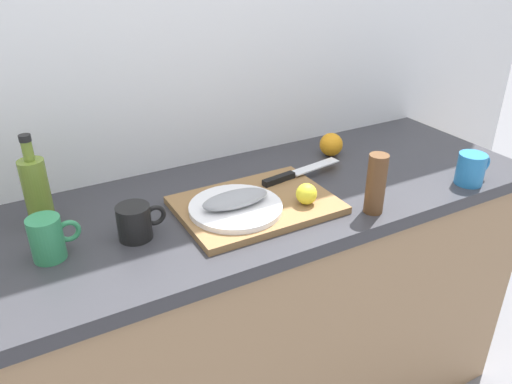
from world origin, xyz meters
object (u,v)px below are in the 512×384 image
chef_knife (292,174)px  pepper_mill (376,184)px  cutting_board (256,205)px  orange_0 (331,145)px  coffee_mug_0 (48,238)px  fish_fillet (235,199)px  coffee_mug_1 (135,222)px  coffee_mug_2 (471,169)px  white_plate (236,208)px  olive_oil_bottle (37,191)px  lemon_0 (306,194)px

chef_knife → pepper_mill: bearing=-77.4°
cutting_board → orange_0: bearing=26.4°
orange_0 → coffee_mug_0: bearing=-169.5°
cutting_board → chef_knife: 0.19m
cutting_board → pepper_mill: 0.33m
fish_fillet → coffee_mug_1: 0.26m
coffee_mug_0 → pepper_mill: pepper_mill is taller
coffee_mug_1 → coffee_mug_2: size_ratio=1.02×
coffee_mug_2 → orange_0: size_ratio=1.56×
coffee_mug_0 → orange_0: coffee_mug_0 is taller
coffee_mug_0 → pepper_mill: 0.82m
white_plate → fish_fillet: fish_fillet is taller
olive_oil_bottle → cutting_board: bearing=-20.0°
olive_oil_bottle → coffee_mug_1: olive_oil_bottle is taller
coffee_mug_0 → lemon_0: bearing=-8.8°
cutting_board → chef_knife: (0.17, 0.08, 0.02)m
fish_fillet → lemon_0: 0.19m
orange_0 → cutting_board: bearing=-153.6°
olive_oil_bottle → coffee_mug_1: bearing=-42.3°
fish_fillet → coffee_mug_2: 0.72m
white_plate → olive_oil_bottle: olive_oil_bottle is taller
fish_fillet → chef_knife: size_ratio=0.64×
fish_fillet → white_plate: bearing=0.0°
olive_oil_bottle → coffee_mug_2: size_ratio=2.04×
chef_knife → lemon_0: size_ratio=5.05×
coffee_mug_1 → pepper_mill: bearing=-17.2°
pepper_mill → coffee_mug_2: bearing=-1.2°
cutting_board → coffee_mug_0: 0.53m
fish_fillet → orange_0: (0.47, 0.21, -0.01)m
coffee_mug_0 → pepper_mill: size_ratio=0.69×
lemon_0 → coffee_mug_0: (-0.64, 0.10, 0.00)m
chef_knife → coffee_mug_2: coffee_mug_2 is taller
white_plate → lemon_0: bearing=-18.0°
white_plate → fish_fillet: 0.03m
orange_0 → pepper_mill: (-0.13, -0.37, 0.04)m
fish_fillet → coffee_mug_1: coffee_mug_1 is taller
pepper_mill → fish_fillet: bearing=155.2°
white_plate → coffee_mug_2: size_ratio=2.04×
lemon_0 → coffee_mug_0: 0.65m
white_plate → orange_0: size_ratio=3.18×
olive_oil_bottle → coffee_mug_0: 0.17m
chef_knife → cutting_board: bearing=-162.4°
coffee_mug_1 → fish_fillet: bearing=-6.4°
white_plate → chef_knife: (0.24, 0.10, 0.00)m
coffee_mug_0 → coffee_mug_2: 1.18m
pepper_mill → orange_0: bearing=70.3°
fish_fillet → lemon_0: (0.18, -0.06, -0.00)m
coffee_mug_2 → pepper_mill: bearing=178.8°
fish_fillet → coffee_mug_0: (-0.46, 0.04, 0.00)m
chef_knife → fish_fillet: bearing=-166.3°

